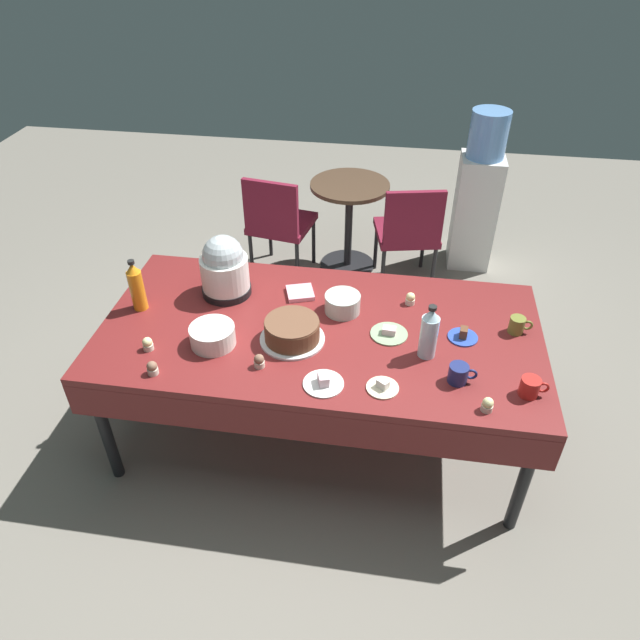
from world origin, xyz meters
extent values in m
plane|color=slate|center=(0.00, 0.00, 0.00)|extent=(9.00, 9.00, 0.00)
cube|color=maroon|center=(0.00, 0.00, 0.73)|extent=(2.20, 1.10, 0.04)
cylinder|color=black|center=(-1.02, -0.47, 0.35)|extent=(0.06, 0.06, 0.71)
cylinder|color=black|center=(1.02, -0.47, 0.35)|extent=(0.06, 0.06, 0.71)
cylinder|color=black|center=(-1.02, 0.47, 0.35)|extent=(0.06, 0.06, 0.71)
cylinder|color=black|center=(1.02, 0.47, 0.35)|extent=(0.06, 0.06, 0.71)
cube|color=maroon|center=(0.00, -0.55, 0.62)|extent=(2.20, 0.01, 0.18)
cube|color=maroon|center=(0.00, 0.55, 0.62)|extent=(2.20, 0.01, 0.18)
cylinder|color=silver|center=(-0.12, -0.11, 0.76)|extent=(0.32, 0.32, 0.01)
cylinder|color=brown|center=(-0.12, -0.11, 0.81)|extent=(0.27, 0.27, 0.09)
cylinder|color=brown|center=(-0.12, -0.11, 0.86)|extent=(0.26, 0.26, 0.01)
cylinder|color=black|center=(-0.55, 0.23, 0.77)|extent=(0.27, 0.27, 0.04)
cylinder|color=white|center=(-0.55, 0.23, 0.88)|extent=(0.25, 0.25, 0.18)
sphere|color=#B2BCC1|center=(-0.55, 0.23, 0.98)|extent=(0.22, 0.22, 0.22)
cylinder|color=#B2C6BC|center=(0.09, 0.16, 0.80)|extent=(0.18, 0.18, 0.10)
cylinder|color=silver|center=(-0.49, -0.20, 0.80)|extent=(0.22, 0.22, 0.10)
cylinder|color=beige|center=(0.34, -0.39, 0.75)|extent=(0.15, 0.15, 0.01)
cube|color=white|center=(0.34, -0.39, 0.78)|extent=(0.06, 0.06, 0.04)
cylinder|color=#2D4CB2|center=(0.70, 0.03, 0.75)|extent=(0.15, 0.15, 0.01)
cube|color=brown|center=(0.70, 0.03, 0.78)|extent=(0.04, 0.06, 0.05)
cylinder|color=#8CA87F|center=(0.34, 0.00, 0.75)|extent=(0.19, 0.19, 0.01)
cube|color=beige|center=(0.34, 0.00, 0.78)|extent=(0.07, 0.05, 0.03)
cylinder|color=white|center=(0.08, -0.40, 0.75)|extent=(0.18, 0.18, 0.01)
cube|color=beige|center=(0.08, -0.40, 0.78)|extent=(0.06, 0.08, 0.05)
cylinder|color=beige|center=(-0.70, -0.45, 0.77)|extent=(0.05, 0.05, 0.03)
sphere|color=brown|center=(-0.70, -0.45, 0.79)|extent=(0.05, 0.05, 0.05)
cylinder|color=beige|center=(-0.79, -0.29, 0.77)|extent=(0.05, 0.05, 0.03)
sphere|color=beige|center=(-0.79, -0.29, 0.79)|extent=(0.05, 0.05, 0.05)
cylinder|color=beige|center=(0.78, -0.45, 0.77)|extent=(0.05, 0.05, 0.03)
sphere|color=beige|center=(0.78, -0.45, 0.79)|extent=(0.05, 0.05, 0.05)
cylinder|color=beige|center=(-0.23, -0.33, 0.77)|extent=(0.05, 0.05, 0.03)
sphere|color=brown|center=(-0.23, -0.33, 0.79)|extent=(0.05, 0.05, 0.05)
cylinder|color=beige|center=(0.44, 0.28, 0.77)|extent=(0.05, 0.05, 0.03)
sphere|color=beige|center=(0.44, 0.28, 0.79)|extent=(0.05, 0.05, 0.05)
cylinder|color=orange|center=(-0.95, 0.03, 0.86)|extent=(0.08, 0.08, 0.22)
cone|color=orange|center=(-0.95, 0.03, 1.00)|extent=(0.07, 0.07, 0.05)
cylinder|color=black|center=(-0.95, 0.03, 1.03)|extent=(0.03, 0.03, 0.02)
cylinder|color=silver|center=(0.53, -0.12, 0.86)|extent=(0.08, 0.08, 0.21)
cone|color=silver|center=(0.53, -0.12, 0.99)|extent=(0.08, 0.08, 0.05)
cylinder|color=black|center=(0.53, -0.12, 1.02)|extent=(0.04, 0.04, 0.02)
cylinder|color=navy|center=(0.67, -0.29, 0.79)|extent=(0.09, 0.09, 0.09)
torus|color=navy|center=(0.72, -0.29, 0.80)|extent=(0.06, 0.01, 0.06)
cylinder|color=#B2231E|center=(0.97, -0.32, 0.79)|extent=(0.09, 0.09, 0.09)
torus|color=#B2231E|center=(1.02, -0.32, 0.80)|extent=(0.06, 0.01, 0.06)
cylinder|color=olive|center=(0.96, 0.12, 0.79)|extent=(0.08, 0.08, 0.09)
torus|color=olive|center=(1.01, 0.12, 0.80)|extent=(0.06, 0.01, 0.06)
cube|color=pink|center=(-0.15, 0.27, 0.76)|extent=(0.18, 0.18, 0.02)
cube|color=maroon|center=(-0.55, 1.65, 0.42)|extent=(0.51, 0.51, 0.05)
cube|color=maroon|center=(-0.58, 1.45, 0.65)|extent=(0.42, 0.11, 0.40)
cylinder|color=black|center=(-0.33, 1.80, 0.20)|extent=(0.03, 0.03, 0.40)
cylinder|color=black|center=(-0.70, 1.87, 0.20)|extent=(0.03, 0.03, 0.40)
cylinder|color=black|center=(-0.40, 1.43, 0.20)|extent=(0.03, 0.03, 0.40)
cylinder|color=black|center=(-0.77, 1.49, 0.20)|extent=(0.03, 0.03, 0.40)
cube|color=maroon|center=(0.40, 1.65, 0.42)|extent=(0.52, 0.52, 0.05)
cube|color=maroon|center=(0.44, 1.45, 0.65)|extent=(0.42, 0.13, 0.40)
cylinder|color=black|center=(0.55, 1.87, 0.20)|extent=(0.04, 0.04, 0.40)
cylinder|color=black|center=(0.17, 1.79, 0.20)|extent=(0.04, 0.04, 0.40)
cylinder|color=black|center=(0.63, 1.50, 0.20)|extent=(0.04, 0.04, 0.40)
cylinder|color=black|center=(0.25, 1.42, 0.20)|extent=(0.04, 0.04, 0.40)
cylinder|color=#473323|center=(-0.05, 1.80, 0.70)|extent=(0.60, 0.60, 0.03)
cylinder|color=black|center=(-0.05, 1.80, 0.35)|extent=(0.06, 0.06, 0.67)
cylinder|color=black|center=(-0.05, 1.80, 0.01)|extent=(0.44, 0.44, 0.02)
cube|color=silver|center=(0.92, 2.02, 0.45)|extent=(0.32, 0.32, 0.90)
cylinder|color=#6699D8|center=(0.92, 2.02, 1.07)|extent=(0.28, 0.28, 0.34)
camera|label=1|loc=(0.35, -2.26, 2.55)|focal=32.65mm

